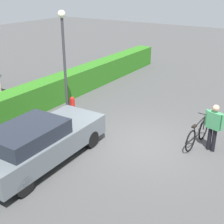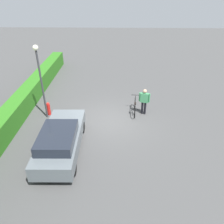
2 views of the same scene
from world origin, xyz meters
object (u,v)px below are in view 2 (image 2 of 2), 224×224
object	(u,v)px
person_rider	(144,100)
fire_hydrant	(49,109)
bicycle	(135,107)
parked_car_near	(61,139)

from	to	relation	value
person_rider	fire_hydrant	size ratio (longest dim) A/B	1.96
bicycle	fire_hydrant	size ratio (longest dim) A/B	2.18
person_rider	fire_hydrant	bearing A→B (deg)	92.73
parked_car_near	person_rider	world-z (taller)	person_rider
bicycle	fire_hydrant	world-z (taller)	bicycle
fire_hydrant	person_rider	bearing A→B (deg)	-87.27
parked_car_near	person_rider	xyz separation A→B (m)	(3.56, -4.08, 0.20)
bicycle	fire_hydrant	xyz separation A→B (m)	(-0.36, 5.08, 0.02)
parked_car_near	person_rider	size ratio (longest dim) A/B	2.78
bicycle	fire_hydrant	distance (m)	5.09
parked_car_near	bicycle	xyz separation A→B (m)	(3.66, -3.57, -0.32)
parked_car_near	fire_hydrant	size ratio (longest dim) A/B	5.44
bicycle	person_rider	distance (m)	0.74
parked_car_near	fire_hydrant	xyz separation A→B (m)	(3.29, 1.50, -0.30)
bicycle	person_rider	xyz separation A→B (m)	(-0.10, -0.51, 0.53)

